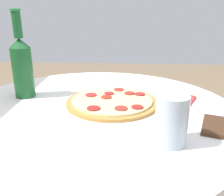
{
  "coord_description": "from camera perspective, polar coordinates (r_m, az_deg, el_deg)",
  "views": [
    {
      "loc": [
        -0.75,
        -0.1,
        1.02
      ],
      "look_at": [
        0.04,
        -0.06,
        0.73
      ],
      "focal_mm": 40.0,
      "sensor_mm": 36.0,
      "label": 1
    }
  ],
  "objects": [
    {
      "name": "napkin",
      "position": [
        0.9,
        15.59,
        -0.53
      ],
      "size": [
        0.14,
        0.12,
        0.01
      ],
      "color": "red",
      "rests_on": "table"
    },
    {
      "name": "beer_bottle",
      "position": [
        0.95,
        -19.86,
        7.09
      ],
      "size": [
        0.07,
        0.07,
        0.31
      ],
      "color": "#195628",
      "rests_on": "table"
    },
    {
      "name": "drinking_glass",
      "position": [
        0.6,
        13.42,
        -4.95
      ],
      "size": [
        0.08,
        0.08,
        0.12
      ],
      "color": "#ADBCC6",
      "rests_on": "table"
    },
    {
      "name": "table",
      "position": [
        0.89,
        -3.87,
        -11.12
      ],
      "size": [
        0.95,
        0.95,
        0.71
      ],
      "color": "white",
      "rests_on": "ground_plane"
    },
    {
      "name": "pizza",
      "position": [
        0.85,
        0.03,
        -0.77
      ],
      "size": [
        0.31,
        0.31,
        0.02
      ],
      "color": "#B77F3D",
      "rests_on": "table"
    }
  ]
}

